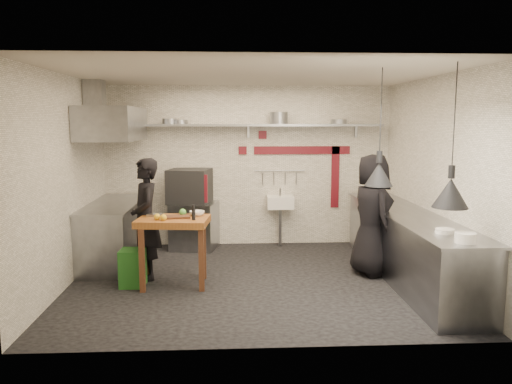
{
  "coord_description": "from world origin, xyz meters",
  "views": [
    {
      "loc": [
        -0.33,
        -6.68,
        2.19
      ],
      "look_at": [
        0.04,
        0.3,
        1.19
      ],
      "focal_mm": 35.0,
      "sensor_mm": 36.0,
      "label": 1
    }
  ],
  "objects_px": {
    "green_bin": "(133,268)",
    "chef_left": "(146,219)",
    "prep_table": "(174,252)",
    "oven_stand": "(194,226)",
    "chef_right": "(372,215)",
    "combi_oven": "(190,186)"
  },
  "relations": [
    {
      "from": "oven_stand",
      "to": "green_bin",
      "type": "bearing_deg",
      "value": -97.35
    },
    {
      "from": "oven_stand",
      "to": "combi_oven",
      "type": "height_order",
      "value": "combi_oven"
    },
    {
      "from": "green_bin",
      "to": "prep_table",
      "type": "bearing_deg",
      "value": 1.32
    },
    {
      "from": "combi_oven",
      "to": "chef_right",
      "type": "relative_size",
      "value": 0.39
    },
    {
      "from": "oven_stand",
      "to": "prep_table",
      "type": "distance_m",
      "value": 1.97
    },
    {
      "from": "chef_left",
      "to": "chef_right",
      "type": "distance_m",
      "value": 3.18
    },
    {
      "from": "oven_stand",
      "to": "chef_right",
      "type": "distance_m",
      "value": 3.12
    },
    {
      "from": "green_bin",
      "to": "chef_left",
      "type": "xyz_separation_m",
      "value": [
        0.13,
        0.34,
        0.59
      ]
    },
    {
      "from": "chef_left",
      "to": "chef_right",
      "type": "relative_size",
      "value": 0.97
    },
    {
      "from": "combi_oven",
      "to": "prep_table",
      "type": "distance_m",
      "value": 2.06
    },
    {
      "from": "oven_stand",
      "to": "prep_table",
      "type": "relative_size",
      "value": 0.87
    },
    {
      "from": "green_bin",
      "to": "prep_table",
      "type": "height_order",
      "value": "prep_table"
    },
    {
      "from": "green_bin",
      "to": "chef_left",
      "type": "bearing_deg",
      "value": 68.31
    },
    {
      "from": "oven_stand",
      "to": "green_bin",
      "type": "height_order",
      "value": "oven_stand"
    },
    {
      "from": "oven_stand",
      "to": "prep_table",
      "type": "bearing_deg",
      "value": -82.23
    },
    {
      "from": "oven_stand",
      "to": "combi_oven",
      "type": "bearing_deg",
      "value": -164.16
    },
    {
      "from": "chef_right",
      "to": "oven_stand",
      "type": "bearing_deg",
      "value": 46.08
    },
    {
      "from": "green_bin",
      "to": "combi_oven",
      "type": "bearing_deg",
      "value": 72.71
    },
    {
      "from": "oven_stand",
      "to": "green_bin",
      "type": "relative_size",
      "value": 1.6
    },
    {
      "from": "green_bin",
      "to": "oven_stand",
      "type": "bearing_deg",
      "value": 70.93
    },
    {
      "from": "oven_stand",
      "to": "green_bin",
      "type": "xyz_separation_m",
      "value": [
        -0.68,
        -1.98,
        -0.15
      ]
    },
    {
      "from": "combi_oven",
      "to": "oven_stand",
      "type": "bearing_deg",
      "value": 15.84
    }
  ]
}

